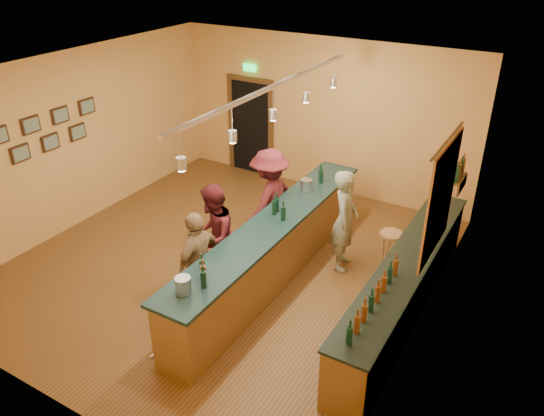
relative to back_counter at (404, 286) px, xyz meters
The scene contains 18 objects.
floor 3.01m from the back_counter, behind, with size 7.00×7.00×0.00m, color brown.
ceiling 4.03m from the back_counter, behind, with size 6.50×7.00×0.02m, color silver.
wall_back 4.59m from the back_counter, 131.80° to the left, with size 6.50×0.02×3.20m, color #DBAA52.
wall_front 4.86m from the back_counter, 128.91° to the right, with size 6.50×0.02×3.20m, color #DBAA52.
wall_left 6.32m from the back_counter, behind, with size 0.02×7.00×3.20m, color #DBAA52.
wall_right 1.16m from the back_counter, 32.52° to the right, with size 0.02×7.00×3.20m, color #DBAA52.
doorway 5.75m from the back_counter, 144.79° to the left, with size 1.15×0.09×2.48m.
tapestry 1.41m from the back_counter, 40.29° to the left, with size 0.03×1.40×1.60m, color maroon.
bottle_shelf 2.10m from the back_counter, 83.32° to the left, with size 0.17×0.55×0.54m.
picture_grid 6.42m from the back_counter, behind, with size 0.06×2.20×0.70m, color #382111, non-canonical shape.
back_counter is the anchor object (origin of this frame).
tasting_bar 2.08m from the back_counter, behind, with size 0.74×5.10×1.38m.
pendant_track 3.25m from the back_counter, behind, with size 0.11×4.60×0.50m.
bartender 1.51m from the back_counter, 150.05° to the left, with size 0.63×0.41×1.72m, color gray.
customer_a 2.92m from the back_counter, 165.46° to the right, with size 0.82×0.64×1.69m, color #59191E.
customer_b 2.97m from the back_counter, 152.73° to the right, with size 0.93×0.39×1.59m, color #997A51.
customer_c 2.73m from the back_counter, 166.04° to the left, with size 1.18×0.68×1.83m, color #59191E.
bar_stool 1.05m from the back_counter, 120.26° to the left, with size 0.37×0.37×0.76m.
Camera 1 is at (4.46, -6.11, 5.02)m, focal length 35.00 mm.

